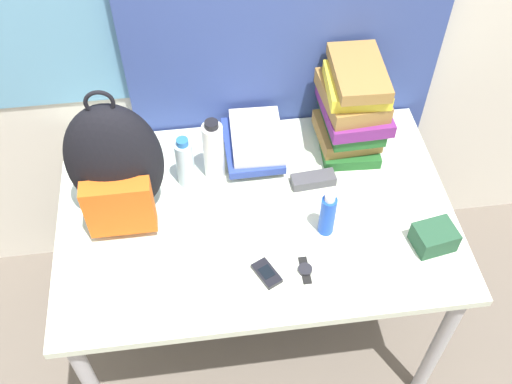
{
  "coord_description": "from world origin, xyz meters",
  "views": [
    {
      "loc": [
        -0.16,
        -0.79,
        2.33
      ],
      "look_at": [
        0.0,
        0.42,
        0.87
      ],
      "focal_mm": 42.0,
      "sensor_mm": 36.0,
      "label": 1
    }
  ],
  "objects_px": {
    "wristwatch": "(305,270)",
    "sports_bottle": "(213,151)",
    "sunglasses_case": "(313,180)",
    "backpack": "(115,166)",
    "camera_pouch": "(434,237)",
    "book_stack_left": "(255,143)",
    "water_bottle": "(185,163)",
    "cell_phone": "(267,273)",
    "book_stack_center": "(352,108)",
    "sunscreen_bottle": "(328,215)"
  },
  "relations": [
    {
      "from": "book_stack_left",
      "to": "cell_phone",
      "type": "relative_size",
      "value": 2.53
    },
    {
      "from": "sunscreen_bottle",
      "to": "cell_phone",
      "type": "distance_m",
      "value": 0.26
    },
    {
      "from": "book_stack_left",
      "to": "wristwatch",
      "type": "bearing_deg",
      "value": -80.33
    },
    {
      "from": "sunscreen_bottle",
      "to": "wristwatch",
      "type": "bearing_deg",
      "value": -123.02
    },
    {
      "from": "cell_phone",
      "to": "wristwatch",
      "type": "xyz_separation_m",
      "value": [
        0.12,
        -0.0,
        -0.0
      ]
    },
    {
      "from": "cell_phone",
      "to": "camera_pouch",
      "type": "distance_m",
      "value": 0.54
    },
    {
      "from": "water_bottle",
      "to": "wristwatch",
      "type": "relative_size",
      "value": 2.09
    },
    {
      "from": "sports_bottle",
      "to": "camera_pouch",
      "type": "height_order",
      "value": "sports_bottle"
    },
    {
      "from": "book_stack_left",
      "to": "water_bottle",
      "type": "xyz_separation_m",
      "value": [
        -0.25,
        -0.11,
        0.05
      ]
    },
    {
      "from": "cell_phone",
      "to": "wristwatch",
      "type": "distance_m",
      "value": 0.12
    },
    {
      "from": "book_stack_center",
      "to": "camera_pouch",
      "type": "distance_m",
      "value": 0.52
    },
    {
      "from": "wristwatch",
      "to": "sports_bottle",
      "type": "bearing_deg",
      "value": 118.95
    },
    {
      "from": "sports_bottle",
      "to": "sunscreen_bottle",
      "type": "xyz_separation_m",
      "value": [
        0.33,
        -0.29,
        -0.04
      ]
    },
    {
      "from": "camera_pouch",
      "to": "sports_bottle",
      "type": "bearing_deg",
      "value": 149.51
    },
    {
      "from": "sports_bottle",
      "to": "sunscreen_bottle",
      "type": "bearing_deg",
      "value": -40.98
    },
    {
      "from": "camera_pouch",
      "to": "wristwatch",
      "type": "distance_m",
      "value": 0.42
    },
    {
      "from": "water_bottle",
      "to": "wristwatch",
      "type": "bearing_deg",
      "value": -50.6
    },
    {
      "from": "sports_bottle",
      "to": "sunscreen_bottle",
      "type": "distance_m",
      "value": 0.44
    },
    {
      "from": "book_stack_left",
      "to": "sunscreen_bottle",
      "type": "bearing_deg",
      "value": -64.2
    },
    {
      "from": "backpack",
      "to": "water_bottle",
      "type": "distance_m",
      "value": 0.26
    },
    {
      "from": "book_stack_left",
      "to": "camera_pouch",
      "type": "xyz_separation_m",
      "value": [
        0.5,
        -0.47,
        -0.01
      ]
    },
    {
      "from": "book_stack_left",
      "to": "book_stack_center",
      "type": "bearing_deg",
      "value": 0.15
    },
    {
      "from": "sunglasses_case",
      "to": "wristwatch",
      "type": "xyz_separation_m",
      "value": [
        -0.09,
        -0.34,
        -0.01
      ]
    },
    {
      "from": "cell_phone",
      "to": "wristwatch",
      "type": "height_order",
      "value": "cell_phone"
    },
    {
      "from": "water_bottle",
      "to": "camera_pouch",
      "type": "distance_m",
      "value": 0.84
    },
    {
      "from": "cell_phone",
      "to": "sunglasses_case",
      "type": "distance_m",
      "value": 0.4
    },
    {
      "from": "book_stack_left",
      "to": "camera_pouch",
      "type": "height_order",
      "value": "book_stack_left"
    },
    {
      "from": "book_stack_center",
      "to": "sunglasses_case",
      "type": "relative_size",
      "value": 2.25
    },
    {
      "from": "sunscreen_bottle",
      "to": "wristwatch",
      "type": "height_order",
      "value": "sunscreen_bottle"
    },
    {
      "from": "cell_phone",
      "to": "sunscreen_bottle",
      "type": "bearing_deg",
      "value": 34.28
    },
    {
      "from": "backpack",
      "to": "book_stack_center",
      "type": "relative_size",
      "value": 1.45
    },
    {
      "from": "cell_phone",
      "to": "camera_pouch",
      "type": "relative_size",
      "value": 0.8
    },
    {
      "from": "sunglasses_case",
      "to": "backpack",
      "type": "bearing_deg",
      "value": -176.96
    },
    {
      "from": "sports_bottle",
      "to": "wristwatch",
      "type": "relative_size",
      "value": 2.55
    },
    {
      "from": "cell_phone",
      "to": "camera_pouch",
      "type": "bearing_deg",
      "value": 4.85
    },
    {
      "from": "book_stack_left",
      "to": "wristwatch",
      "type": "height_order",
      "value": "book_stack_left"
    },
    {
      "from": "cell_phone",
      "to": "sunglasses_case",
      "type": "height_order",
      "value": "sunglasses_case"
    },
    {
      "from": "camera_pouch",
      "to": "wristwatch",
      "type": "xyz_separation_m",
      "value": [
        -0.42,
        -0.05,
        -0.03
      ]
    },
    {
      "from": "backpack",
      "to": "book_stack_center",
      "type": "bearing_deg",
      "value": 14.68
    },
    {
      "from": "book_stack_center",
      "to": "cell_phone",
      "type": "height_order",
      "value": "book_stack_center"
    },
    {
      "from": "water_bottle",
      "to": "backpack",
      "type": "bearing_deg",
      "value": -154.55
    },
    {
      "from": "camera_pouch",
      "to": "wristwatch",
      "type": "height_order",
      "value": "camera_pouch"
    },
    {
      "from": "book_stack_left",
      "to": "book_stack_center",
      "type": "height_order",
      "value": "book_stack_center"
    },
    {
      "from": "cell_phone",
      "to": "book_stack_center",
      "type": "bearing_deg",
      "value": 54.77
    },
    {
      "from": "sports_bottle",
      "to": "sunglasses_case",
      "type": "bearing_deg",
      "value": -14.6
    },
    {
      "from": "water_bottle",
      "to": "book_stack_left",
      "type": "bearing_deg",
      "value": 23.63
    },
    {
      "from": "book_stack_left",
      "to": "backpack",
      "type": "bearing_deg",
      "value": -155.53
    },
    {
      "from": "book_stack_center",
      "to": "sunscreen_bottle",
      "type": "bearing_deg",
      "value": -112.65
    },
    {
      "from": "sunglasses_case",
      "to": "book_stack_center",
      "type": "bearing_deg",
      "value": 47.74
    },
    {
      "from": "backpack",
      "to": "sports_bottle",
      "type": "xyz_separation_m",
      "value": [
        0.3,
        0.12,
        -0.1
      ]
    }
  ]
}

